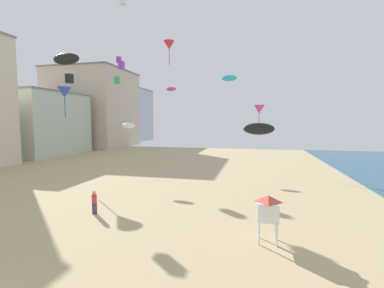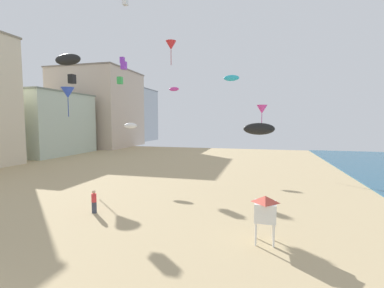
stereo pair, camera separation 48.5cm
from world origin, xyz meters
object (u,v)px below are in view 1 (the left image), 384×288
(lifeguard_stand, at_px, (268,208))
(kite_black_parafoil_2, at_px, (66,59))
(kite_black_box, at_px, (69,79))
(kite_purple_box, at_px, (119,60))
(kite_white_parafoil, at_px, (129,126))
(kite_purple_box_2, at_px, (121,65))
(kite_blue_delta, at_px, (64,92))
(kite_magenta_parafoil, at_px, (171,89))
(kite_white_box, at_px, (123,1))
(kite_green_box, at_px, (117,80))
(kite_magenta_delta, at_px, (259,109))
(kite_black_parafoil, at_px, (259,129))
(kite_red_delta, at_px, (169,45))
(kite_cyan_parafoil, at_px, (229,78))
(kite_flyer, at_px, (94,201))

(lifeguard_stand, height_order, kite_black_parafoil_2, kite_black_parafoil_2)
(kite_black_box, xyz_separation_m, kite_purple_box, (-2.17, 14.66, 5.25))
(lifeguard_stand, distance_m, kite_black_box, 24.16)
(kite_white_parafoil, distance_m, kite_purple_box_2, 7.84)
(kite_purple_box, bearing_deg, kite_blue_delta, -95.04)
(lifeguard_stand, height_order, kite_purple_box_2, kite_purple_box_2)
(kite_black_box, xyz_separation_m, kite_magenta_parafoil, (6.21, 15.49, 0.56))
(lifeguard_stand, xyz_separation_m, kite_white_box, (-16.54, 16.05, 19.09))
(kite_green_box, xyz_separation_m, kite_magenta_delta, (18.91, 3.93, -3.98))
(kite_black_parafoil, height_order, kite_black_box, kite_black_box)
(kite_black_parafoil, bearing_deg, kite_green_box, 148.54)
(kite_red_delta, bearing_deg, kite_purple_box, 140.80)
(kite_cyan_parafoil, xyz_separation_m, kite_black_parafoil_2, (-12.36, -14.46, -0.18))
(lifeguard_stand, distance_m, kite_white_box, 29.92)
(lifeguard_stand, xyz_separation_m, kite_cyan_parafoil, (-4.10, 20.05, 10.09))
(kite_magenta_delta, bearing_deg, kite_black_parafoil, -90.69)
(kite_green_box, bearing_deg, kite_black_parafoil, -31.46)
(kite_red_delta, height_order, kite_blue_delta, kite_red_delta)
(lifeguard_stand, height_order, kite_green_box, kite_green_box)
(kite_white_parafoil, relative_size, kite_purple_box_2, 1.74)
(lifeguard_stand, relative_size, kite_purple_box, 2.68)
(kite_flyer, relative_size, kite_white_box, 1.81)
(kite_red_delta, relative_size, kite_white_parafoil, 1.71)
(kite_black_parafoil, distance_m, kite_purple_box, 29.53)
(kite_red_delta, xyz_separation_m, kite_black_parafoil_2, (-5.86, -10.03, -3.45))
(kite_black_box, distance_m, kite_black_parafoil_2, 5.87)
(kite_flyer, height_order, kite_magenta_delta, kite_magenta_delta)
(kite_white_parafoil, bearing_deg, kite_blue_delta, 178.27)
(kite_red_delta, distance_m, kite_white_box, 8.26)
(kite_white_parafoil, bearing_deg, lifeguard_stand, -42.00)
(kite_magenta_delta, distance_m, kite_magenta_parafoil, 14.08)
(kite_cyan_parafoil, relative_size, kite_white_box, 2.15)
(kite_flyer, distance_m, kite_purple_box_2, 19.13)
(kite_blue_delta, distance_m, kite_purple_box_2, 7.53)
(kite_green_box, bearing_deg, kite_black_parafoil_2, -78.50)
(kite_red_delta, distance_m, kite_cyan_parafoil, 8.52)
(kite_purple_box, height_order, kite_purple_box_2, kite_purple_box)
(kite_flyer, distance_m, kite_black_box, 15.57)
(kite_black_parafoil, bearing_deg, kite_black_parafoil_2, -172.76)
(kite_purple_box, relative_size, kite_white_parafoil, 0.59)
(kite_white_box, bearing_deg, kite_flyer, -70.95)
(kite_green_box, bearing_deg, kite_magenta_delta, 11.74)
(kite_flyer, height_order, kite_purple_box_2, kite_purple_box_2)
(kite_white_box, bearing_deg, lifeguard_stand, -44.14)
(kite_white_box, xyz_separation_m, kite_magenta_parafoil, (2.87, 9.74, -9.42))
(kite_black_box, height_order, kite_magenta_parafoil, kite_magenta_parafoil)
(kite_white_box, xyz_separation_m, kite_purple_box_2, (-0.07, -0.56, -7.71))
(kite_white_box, bearing_deg, kite_black_parafoil_2, -89.57)
(kite_blue_delta, xyz_separation_m, kite_magenta_parafoil, (9.39, 12.35, 1.59))
(kite_purple_box_2, bearing_deg, kite_black_box, -122.18)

